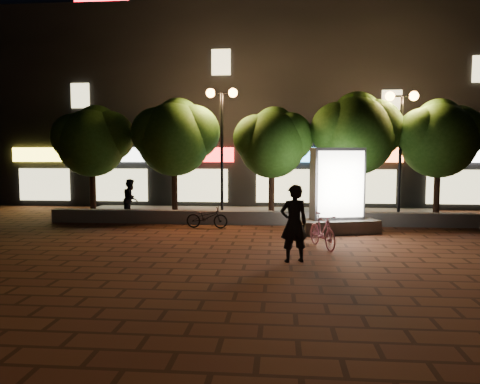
# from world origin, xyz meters

# --- Properties ---
(ground) EXTENTS (80.00, 80.00, 0.00)m
(ground) POSITION_xyz_m (0.00, 0.00, 0.00)
(ground) COLOR #532C1A
(ground) RESTS_ON ground
(retaining_wall) EXTENTS (16.00, 0.45, 0.50)m
(retaining_wall) POSITION_xyz_m (0.00, 4.00, 0.25)
(retaining_wall) COLOR #66625E
(retaining_wall) RESTS_ON ground
(sidewalk) EXTENTS (16.00, 5.00, 0.08)m
(sidewalk) POSITION_xyz_m (0.00, 6.50, 0.04)
(sidewalk) COLOR #66625E
(sidewalk) RESTS_ON ground
(building_block) EXTENTS (28.00, 8.12, 11.30)m
(building_block) POSITION_xyz_m (-0.01, 12.99, 5.00)
(building_block) COLOR black
(building_block) RESTS_ON ground
(tree_far_left) EXTENTS (3.36, 2.80, 4.63)m
(tree_far_left) POSITION_xyz_m (-6.95, 5.46, 3.29)
(tree_far_left) COLOR black
(tree_far_left) RESTS_ON sidewalk
(tree_left) EXTENTS (3.60, 3.00, 4.89)m
(tree_left) POSITION_xyz_m (-3.45, 5.46, 3.44)
(tree_left) COLOR black
(tree_left) RESTS_ON sidewalk
(tree_mid) EXTENTS (3.24, 2.70, 4.50)m
(tree_mid) POSITION_xyz_m (0.55, 5.46, 3.22)
(tree_mid) COLOR black
(tree_mid) RESTS_ON sidewalk
(tree_right) EXTENTS (3.72, 3.10, 5.07)m
(tree_right) POSITION_xyz_m (3.86, 5.46, 3.57)
(tree_right) COLOR black
(tree_right) RESTS_ON sidewalk
(tree_far_right) EXTENTS (3.48, 2.90, 4.76)m
(tree_far_right) POSITION_xyz_m (7.05, 5.46, 3.37)
(tree_far_right) COLOR black
(tree_far_right) RESTS_ON sidewalk
(street_lamp_left) EXTENTS (1.26, 0.36, 5.18)m
(street_lamp_left) POSITION_xyz_m (-1.50, 5.20, 4.03)
(street_lamp_left) COLOR black
(street_lamp_left) RESTS_ON sidewalk
(street_lamp_right) EXTENTS (1.26, 0.36, 4.98)m
(street_lamp_right) POSITION_xyz_m (5.50, 5.20, 3.89)
(street_lamp_right) COLOR black
(street_lamp_right) RESTS_ON sidewalk
(ad_kiosk) EXTENTS (2.92, 1.99, 2.88)m
(ad_kiosk) POSITION_xyz_m (2.78, 2.57, 1.16)
(ad_kiosk) COLOR #66625E
(ad_kiosk) RESTS_ON ground
(scooter_pink) EXTENTS (1.00, 1.74, 1.01)m
(scooter_pink) POSITION_xyz_m (2.04, -0.18, 0.50)
(scooter_pink) COLOR #F29CD1
(scooter_pink) RESTS_ON ground
(rider) EXTENTS (0.81, 0.65, 1.94)m
(rider) POSITION_xyz_m (1.19, -1.87, 0.97)
(rider) COLOR black
(rider) RESTS_ON ground
(scooter_parked) EXTENTS (1.53, 0.61, 0.79)m
(scooter_parked) POSITION_xyz_m (-1.77, 3.00, 0.40)
(scooter_parked) COLOR black
(scooter_parked) RESTS_ON ground
(pedestrian) EXTENTS (0.66, 0.82, 1.59)m
(pedestrian) POSITION_xyz_m (-5.09, 4.55, 0.87)
(pedestrian) COLOR black
(pedestrian) RESTS_ON sidewalk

